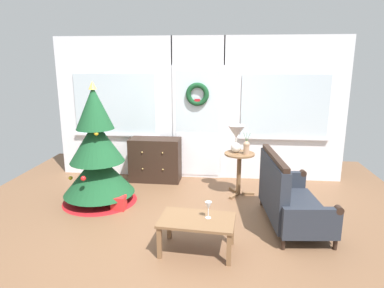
# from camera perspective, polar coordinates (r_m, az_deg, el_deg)

# --- Properties ---
(ground_plane) EXTENTS (6.76, 6.76, 0.00)m
(ground_plane) POSITION_cam_1_polar(r_m,az_deg,el_deg) (4.54, -1.37, -14.02)
(ground_plane) COLOR brown
(back_wall_with_door) EXTENTS (5.20, 0.19, 2.55)m
(back_wall_with_door) POSITION_cam_1_polar(r_m,az_deg,el_deg) (6.14, 0.98, 5.95)
(back_wall_with_door) COLOR white
(back_wall_with_door) RESTS_ON ground
(christmas_tree) EXTENTS (1.13, 1.13, 1.84)m
(christmas_tree) POSITION_cam_1_polar(r_m,az_deg,el_deg) (5.31, -15.62, -2.29)
(christmas_tree) COLOR #4C331E
(christmas_tree) RESTS_ON ground
(dresser_cabinet) EXTENTS (0.91, 0.46, 0.78)m
(dresser_cabinet) POSITION_cam_1_polar(r_m,az_deg,el_deg) (6.16, -6.18, -2.62)
(dresser_cabinet) COLOR black
(dresser_cabinet) RESTS_ON ground
(settee_sofa) EXTENTS (0.83, 1.43, 0.96)m
(settee_sofa) POSITION_cam_1_polar(r_m,az_deg,el_deg) (4.66, 15.70, -8.70)
(settee_sofa) COLOR black
(settee_sofa) RESTS_ON ground
(side_table) EXTENTS (0.50, 0.48, 0.70)m
(side_table) POSITION_cam_1_polar(r_m,az_deg,el_deg) (5.48, 7.93, -3.58)
(side_table) COLOR brown
(side_table) RESTS_ON ground
(table_lamp) EXTENTS (0.28, 0.28, 0.44)m
(table_lamp) POSITION_cam_1_polar(r_m,az_deg,el_deg) (5.40, 7.45, 1.51)
(table_lamp) COLOR silver
(table_lamp) RESTS_ON side_table
(flower_vase) EXTENTS (0.11, 0.10, 0.35)m
(flower_vase) POSITION_cam_1_polar(r_m,az_deg,el_deg) (5.34, 9.14, -0.51)
(flower_vase) COLOR tan
(flower_vase) RESTS_ON side_table
(coffee_table) EXTENTS (0.88, 0.59, 0.40)m
(coffee_table) POSITION_cam_1_polar(r_m,az_deg,el_deg) (3.92, 0.85, -13.23)
(coffee_table) COLOR brown
(coffee_table) RESTS_ON ground
(wine_glass) EXTENTS (0.08, 0.08, 0.20)m
(wine_glass) POSITION_cam_1_polar(r_m,az_deg,el_deg) (3.86, 2.77, -10.41)
(wine_glass) COLOR silver
(wine_glass) RESTS_ON coffee_table
(gift_box) EXTENTS (0.20, 0.18, 0.20)m
(gift_box) POSITION_cam_1_polar(r_m,az_deg,el_deg) (5.14, -12.22, -9.65)
(gift_box) COLOR red
(gift_box) RESTS_ON ground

